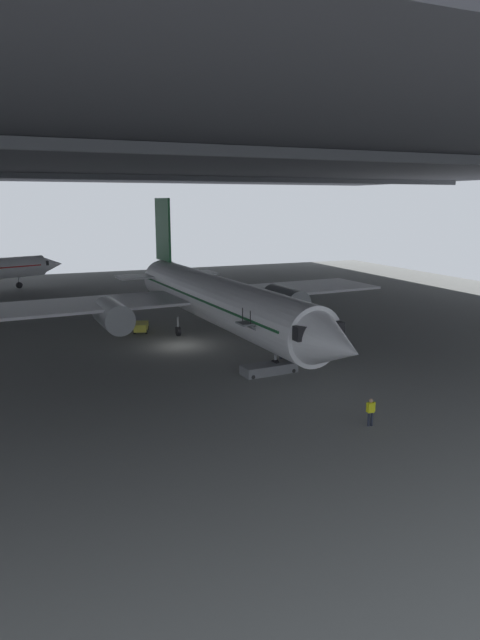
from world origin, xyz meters
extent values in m
plane|color=slate|center=(0.00, 0.00, 0.00)|extent=(110.00, 110.00, 0.00)
cube|color=#38383D|center=(0.00, 13.75, 16.36)|extent=(121.00, 99.00, 1.20)
cube|color=#4C4F54|center=(0.00, -11.00, 15.36)|extent=(115.50, 0.50, 0.70)
cube|color=#4C4F54|center=(0.00, 30.25, 15.36)|extent=(115.50, 0.50, 0.70)
cylinder|color=white|center=(3.81, 0.65, 3.69)|extent=(6.15, 31.35, 4.18)
cone|color=white|center=(4.92, -16.77, 3.69)|extent=(4.40, 5.26, 4.09)
cube|color=black|center=(4.75, -14.14, 4.21)|extent=(3.73, 3.14, 0.92)
cone|color=white|center=(2.70, 18.06, 4.11)|extent=(3.97, 6.90, 3.55)
cube|color=#19592D|center=(2.87, 15.43, 9.20)|extent=(0.53, 4.56, 6.84)
cube|color=white|center=(5.86, 14.48, 4.32)|extent=(5.52, 3.75, 0.16)
cube|color=white|center=(0.02, 14.11, 4.32)|extent=(5.52, 3.75, 0.16)
cube|color=white|center=(14.29, 6.37, 3.27)|extent=(17.92, 8.69, 0.24)
cylinder|color=#9EA3A8|center=(12.34, 3.97, 2.54)|extent=(2.93, 5.59, 2.59)
cube|color=white|center=(-7.31, 4.99, 3.27)|extent=(17.92, 8.69, 0.24)
cylinder|color=#9EA3A8|center=(-5.08, 2.86, 2.54)|extent=(2.93, 5.59, 2.59)
cube|color=#19592D|center=(3.81, 0.65, 4.00)|extent=(6.09, 29.08, 0.16)
cylinder|color=#9EA3A8|center=(4.47, -9.78, 1.25)|extent=(0.20, 0.20, 1.15)
cylinder|color=black|center=(4.47, -9.78, 0.45)|extent=(0.36, 0.92, 0.90)
cylinder|color=#9EA3A8|center=(6.30, 3.85, 1.25)|extent=(0.20, 0.20, 1.15)
cylinder|color=black|center=(6.30, 3.85, 0.45)|extent=(0.36, 0.92, 0.90)
cylinder|color=#9EA3A8|center=(0.93, 3.51, 1.25)|extent=(0.20, 0.20, 1.15)
cylinder|color=black|center=(0.93, 3.51, 0.45)|extent=(0.36, 0.92, 0.90)
cube|color=slate|center=(3.85, -10.01, 0.35)|extent=(4.16, 1.76, 0.70)
cube|color=slate|center=(3.85, -10.01, 2.30)|extent=(3.86, 1.54, 3.29)
cube|color=slate|center=(2.00, -10.13, 3.90)|extent=(1.18, 1.37, 0.12)
cylinder|color=black|center=(2.04, -10.73, 4.40)|extent=(0.06, 0.06, 1.00)
cylinder|color=black|center=(1.96, -9.53, 4.40)|extent=(0.06, 0.06, 1.00)
cylinder|color=black|center=(2.23, -10.81, 0.15)|extent=(0.31, 0.14, 0.30)
cylinder|color=black|center=(2.14, -9.42, 0.15)|extent=(0.31, 0.14, 0.30)
cylinder|color=black|center=(5.56, -10.60, 0.15)|extent=(0.31, 0.14, 0.30)
cylinder|color=black|center=(5.47, -9.20, 0.15)|extent=(0.31, 0.14, 0.30)
cylinder|color=#232838|center=(4.81, -20.86, 0.40)|extent=(0.14, 0.14, 0.81)
cylinder|color=#232838|center=(4.99, -20.90, 0.40)|extent=(0.14, 0.14, 0.81)
cube|color=yellow|center=(4.90, -20.88, 1.09)|extent=(0.39, 0.28, 0.57)
cylinder|color=yellow|center=(4.68, -20.84, 1.12)|extent=(0.09, 0.09, 0.54)
cylinder|color=yellow|center=(5.13, -20.92, 1.12)|extent=(0.09, 0.09, 0.54)
sphere|color=tan|center=(4.90, -20.88, 1.50)|extent=(0.22, 0.22, 0.22)
cylinder|color=#232838|center=(5.60, -8.37, 0.43)|extent=(0.14, 0.14, 0.87)
cylinder|color=#232838|center=(5.74, -8.27, 0.43)|extent=(0.14, 0.14, 0.87)
cube|color=orange|center=(5.67, -8.32, 1.17)|extent=(0.42, 0.39, 0.61)
cylinder|color=orange|center=(5.48, -8.45, 1.20)|extent=(0.09, 0.09, 0.58)
cylinder|color=orange|center=(5.86, -8.19, 1.20)|extent=(0.09, 0.09, 0.58)
sphere|color=tan|center=(5.67, -8.32, 1.61)|extent=(0.23, 0.23, 0.23)
cone|color=white|center=(-7.54, 41.81, 3.07)|extent=(4.30, 3.92, 2.88)
cube|color=black|center=(-9.28, 41.17, 3.44)|extent=(2.79, 3.05, 0.65)
cylinder|color=#9EA3A8|center=(-12.16, 40.11, 1.25)|extent=(0.20, 0.20, 1.15)
cylinder|color=black|center=(-12.16, 40.11, 0.45)|extent=(0.95, 0.59, 0.90)
cube|color=yellow|center=(-1.90, 6.34, 0.55)|extent=(1.84, 2.47, 0.70)
cylinder|color=black|center=(-1.63, 5.41, 0.22)|extent=(0.31, 0.47, 0.44)
cylinder|color=black|center=(-2.67, 5.76, 0.22)|extent=(0.31, 0.47, 0.44)
cylinder|color=black|center=(-1.12, 6.92, 0.22)|extent=(0.31, 0.47, 0.44)
cylinder|color=black|center=(-2.16, 7.27, 0.22)|extent=(0.31, 0.47, 0.44)
camera|label=1|loc=(-12.76, -44.60, 12.22)|focal=30.87mm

